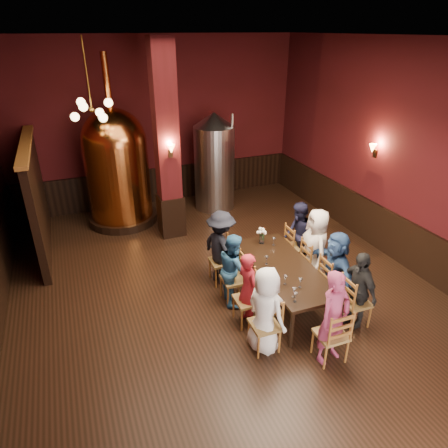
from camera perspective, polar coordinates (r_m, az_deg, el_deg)
name	(u,v)px	position (r m, az deg, el deg)	size (l,w,h in m)	color
room	(225,183)	(6.82, 0.21, 5.92)	(10.00, 10.02, 4.50)	black
wainscot_right	(390,233)	(9.63, 22.60, -1.26)	(0.08, 9.90, 1.00)	black
wainscot_back	(162,184)	(11.88, -8.89, 5.64)	(7.90, 0.08, 1.00)	black
column	(167,144)	(9.28, -8.20, 11.20)	(0.58, 0.58, 4.50)	#450E13
partition	(38,199)	(9.77, -25.09, 3.20)	(0.22, 3.50, 2.40)	black
pendant_cluster	(92,110)	(8.97, -18.36, 15.24)	(0.90, 0.90, 1.70)	#A57226
sconce_wall	(376,150)	(9.53, 20.85, 9.85)	(0.20, 0.20, 0.36)	black
sconce_column	(170,150)	(9.01, -7.70, 10.45)	(0.20, 0.20, 0.36)	black
dining_table	(284,269)	(7.35, 8.56, -6.40)	(1.08, 2.43, 0.75)	black
chair_0	(265,324)	(6.45, 5.81, -14.08)	(0.46, 0.46, 0.92)	olive
person_0	(265,310)	(6.27, 5.92, -12.17)	(0.72, 0.47, 1.47)	white
chair_1	(248,300)	(6.92, 3.40, -10.75)	(0.46, 0.46, 0.92)	olive
person_1	(248,289)	(6.79, 3.45, -9.26)	(0.50, 0.33, 1.36)	#AB1D2C
chair_2	(234,279)	(7.41, 1.37, -7.88)	(0.46, 0.46, 0.92)	olive
person_2	(234,269)	(7.29, 1.39, -6.39)	(0.67, 0.33, 1.38)	#2C6495
chair_3	(221,261)	(7.94, -0.39, -5.33)	(0.46, 0.46, 0.92)	olive
person_3	(221,248)	(7.79, -0.40, -3.42)	(0.99, 0.57, 1.53)	black
chair_4	(356,301)	(7.22, 18.29, -10.45)	(0.46, 0.46, 0.92)	olive
person_4	(358,289)	(7.09, 18.57, -8.85)	(0.83, 0.34, 1.41)	black
chair_5	(333,280)	(7.65, 15.29, -7.76)	(0.46, 0.46, 0.92)	olive
person_5	(335,268)	(7.51, 15.53, -6.11)	(1.34, 0.43, 1.44)	navy
chair_6	(314,262)	(8.10, 12.70, -5.37)	(0.46, 0.46, 0.92)	olive
person_6	(315,248)	(7.93, 12.93, -3.30)	(0.78, 0.51, 1.59)	silver
chair_7	(297,247)	(8.58, 10.37, -3.21)	(0.46, 0.46, 0.92)	olive
person_7	(298,236)	(8.46, 10.51, -1.64)	(0.70, 0.35, 1.45)	#191933
chair_8	(331,334)	(6.45, 15.06, -14.98)	(0.46, 0.46, 0.92)	olive
person_8	(334,318)	(6.26, 15.40, -12.79)	(0.57, 0.37, 1.55)	#9D345B
copper_kettle	(117,166)	(10.42, -15.03, 8.01)	(1.98, 1.98, 4.15)	black
steel_vessel	(214,162)	(11.03, -1.38, 8.87)	(1.11, 1.11, 2.66)	#B2B2B7
rose_vase	(262,233)	(7.91, 5.46, -1.34)	(0.20, 0.20, 0.34)	white
wine_glass_0	(300,283)	(6.77, 10.84, -8.29)	(0.07, 0.07, 0.17)	white
wine_glass_1	(274,241)	(7.93, 7.14, -2.49)	(0.07, 0.07, 0.17)	white
wine_glass_2	(294,292)	(6.53, 9.97, -9.61)	(0.07, 0.07, 0.17)	white
wine_glass_3	(267,260)	(7.29, 6.09, -5.19)	(0.07, 0.07, 0.17)	white
wine_glass_4	(285,280)	(6.80, 8.74, -7.90)	(0.07, 0.07, 0.17)	white
wine_glass_5	(295,297)	(6.43, 10.13, -10.27)	(0.07, 0.07, 0.17)	white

